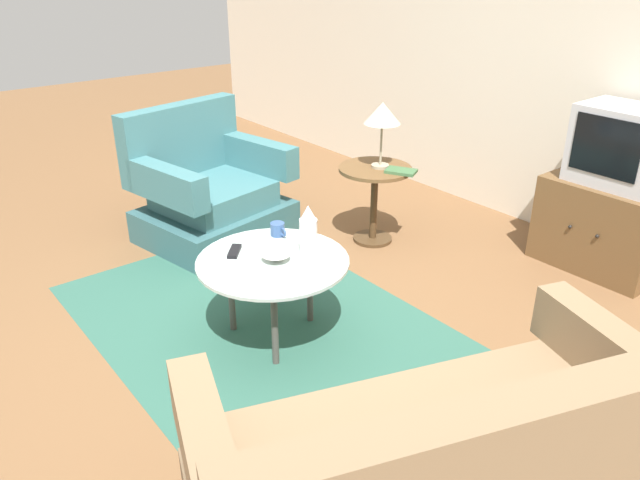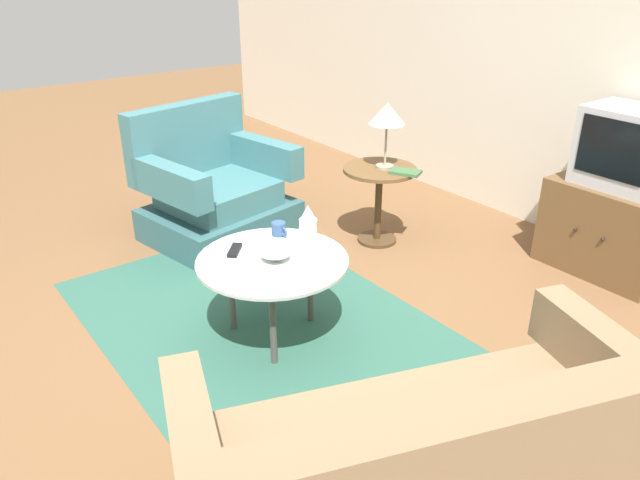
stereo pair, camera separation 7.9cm
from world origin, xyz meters
The scene contains 14 objects.
ground_plane centered at (0.00, 0.00, 0.00)m, with size 16.00×16.00×0.00m, color brown.
back_wall centered at (0.00, 2.58, 1.35)m, with size 9.00×0.12×2.70m, color beige.
area_rug centered at (0.00, 0.05, 0.00)m, with size 2.68×1.66×0.00m, color #2D5B4C.
armchair centered at (-1.42, 0.44, 0.32)m, with size 0.97×1.11×0.95m.
coffee_table centered at (0.00, 0.04, 0.44)m, with size 0.81×0.81×0.48m.
side_table centered at (-0.58, 1.32, 0.41)m, with size 0.52×0.52×0.57m.
tv_stand centered at (0.67, 2.24, 0.30)m, with size 0.78×0.50×0.59m.
television centered at (0.67, 2.25, 0.84)m, with size 0.53×0.41×0.50m.
table_lamp centered at (-0.56, 1.35, 0.94)m, with size 0.25×0.25×0.46m.
vase centered at (0.07, 0.23, 0.61)m, with size 0.10×0.10×0.28m.
mug centered at (-0.23, 0.24, 0.52)m, with size 0.12×0.08×0.08m.
bowl centered at (0.02, 0.05, 0.50)m, with size 0.16×0.16×0.04m.
tv_remote_dark centered at (-0.19, -0.07, 0.49)m, with size 0.14×0.14×0.02m.
book centered at (-0.38, 1.38, 0.58)m, with size 0.24×0.21×0.02m.
Camera 1 is at (2.39, -1.54, 1.95)m, focal length 34.29 mm.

